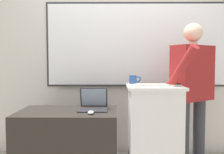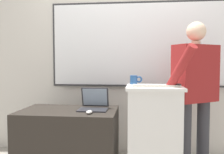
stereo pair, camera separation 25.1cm
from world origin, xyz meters
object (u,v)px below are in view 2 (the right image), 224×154
Objects in this scene: side_desk at (69,141)px; wireless_keyboard at (156,86)px; coffee_mug at (134,80)px; lectern_podium at (154,133)px; computer_mouse_by_keyboard at (178,85)px; computer_mouse_by_laptop at (89,112)px; person_presenter at (195,87)px; laptop at (94,103)px.

side_desk is 1.13m from wireless_keyboard.
coffee_mug reaches higher than side_desk.
lectern_podium is at bearing -41.61° from coffee_mug.
coffee_mug is at bearing 132.16° from wireless_keyboard.
computer_mouse_by_keyboard is 0.49m from coffee_mug.
computer_mouse_by_laptop reaches higher than side_desk.
lectern_podium is 0.59× the size of person_presenter.
lectern_podium is at bearing -11.67° from laptop.
laptop reaches higher than computer_mouse_by_laptop.
computer_mouse_by_laptop is at bearing -177.46° from computer_mouse_by_keyboard.
side_desk is 3.37× the size of laptop.
coffee_mug is at bearing 138.39° from lectern_podium.
coffee_mug reaches higher than computer_mouse_by_laptop.
person_presenter is at bearing 26.92° from wireless_keyboard.
person_presenter is at bearing -2.43° from coffee_mug.
lectern_podium is 0.92m from side_desk.
laptop is 0.51m from coffee_mug.
lectern_podium is 0.49m from wireless_keyboard.
side_desk is at bearing 172.11° from wireless_keyboard.
person_presenter reaches higher than lectern_podium.
laptop is at bearing 163.53° from wireless_keyboard.
laptop is at bearing 88.87° from computer_mouse_by_laptop.
side_desk is at bearing 147.04° from computer_mouse_by_laptop.
coffee_mug is (-0.22, 0.24, 0.04)m from wireless_keyboard.
wireless_keyboard is at bearing -16.47° from laptop.
lectern_podium is 0.59m from coffee_mug.
computer_mouse_by_keyboard is at bearing -16.10° from lectern_podium.
lectern_podium is 0.69m from computer_mouse_by_laptop.
lectern_podium reaches higher than laptop.
coffee_mug reaches higher than computer_mouse_by_keyboard.
person_presenter is (1.34, 0.09, 0.60)m from side_desk.
side_desk is 0.50m from laptop.
computer_mouse_by_keyboard reaches higher than computer_mouse_by_laptop.
person_presenter reaches higher than wireless_keyboard.
person_presenter is 5.28× the size of laptop.
person_presenter is at bearing 13.31° from computer_mouse_by_laptop.
wireless_keyboard is (0.02, -0.06, 0.49)m from lectern_podium.
laptop is at bearing 148.95° from person_presenter.
side_desk is 10.38× the size of computer_mouse_by_laptop.
laptop reaches higher than side_desk.
person_presenter is at bearing 46.05° from computer_mouse_by_keyboard.
person_presenter is at bearing 19.12° from lectern_podium.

